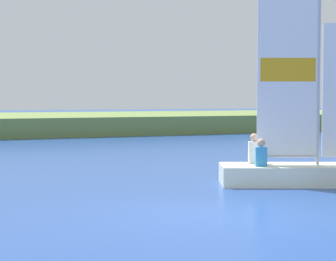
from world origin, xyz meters
The scene contains 3 objects.
ground_plane centered at (0.00, 0.00, 0.00)m, with size 200.00×200.00×0.00m, color #234793.
shore_bank centered at (0.00, 29.12, 0.55)m, with size 80.00×13.60×1.10m, color olive.
sailboat centered at (4.60, 2.47, 0.48)m, with size 4.72×3.00×6.58m.
Camera 1 is at (-4.89, -10.01, 2.17)m, focal length 64.73 mm.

